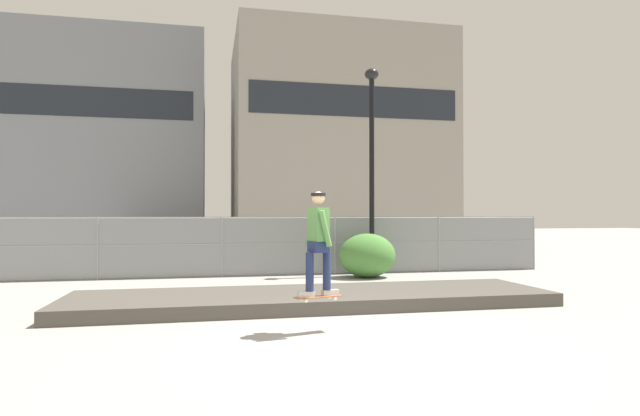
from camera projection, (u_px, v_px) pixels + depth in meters
The scene contains 11 objects.
ground_plane at pixel (356, 342), 7.73m from camera, with size 120.00×120.00×0.00m, color gray.
gravel_berm at pixel (314, 298), 10.93m from camera, with size 10.04×2.57×0.27m, color #4C473F.
skateboard at pixel (318, 297), 8.33m from camera, with size 0.82×0.40×0.07m.
skater at pixel (318, 237), 8.34m from camera, with size 0.72×0.62×1.69m.
chain_fence at pixel (280, 246), 16.25m from camera, with size 17.95×0.06×1.85m.
street_lamp at pixel (372, 146), 16.43m from camera, with size 0.44×0.44×6.57m.
parked_car_near at pixel (146, 244), 19.12m from camera, with size 4.44×2.03×1.66m.
parked_car_mid at pixel (294, 243), 19.74m from camera, with size 4.55×2.25×1.66m.
library_building at pixel (85, 140), 48.97m from camera, with size 22.21×14.03×18.17m.
office_block at pixel (334, 141), 48.07m from camera, with size 18.36×14.90×17.63m.
shrub_left at pixel (367, 255), 15.75m from camera, with size 1.73×1.42×1.34m.
Camera 1 is at (-2.15, -7.48, 1.88)m, focal length 29.08 mm.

